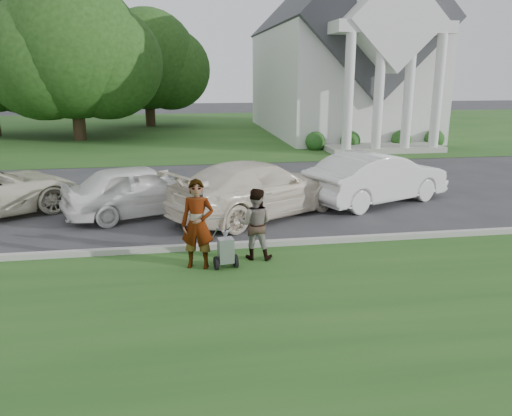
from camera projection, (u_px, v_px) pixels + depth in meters
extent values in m
plane|color=#333335|center=(268.00, 255.00, 11.65)|extent=(120.00, 120.00, 0.00)
cube|color=#214D1A|center=(299.00, 314.00, 8.79)|extent=(80.00, 7.00, 0.01)
cube|color=#214D1A|center=(204.00, 129.00, 37.38)|extent=(80.00, 30.00, 0.01)
cube|color=#9E9E93|center=(264.00, 244.00, 12.16)|extent=(80.00, 0.18, 0.15)
cube|color=white|center=(333.00, 81.00, 34.96)|extent=(9.00, 16.00, 7.00)
cube|color=#38383D|center=(335.00, 29.00, 34.04)|extent=(9.19, 17.00, 9.19)
cube|color=#9E9E93|center=(382.00, 148.00, 27.08)|extent=(6.20, 2.60, 0.30)
cylinder|color=white|center=(348.00, 95.00, 25.01)|extent=(0.50, 0.50, 6.00)
cylinder|color=white|center=(379.00, 95.00, 25.25)|extent=(0.50, 0.50, 6.00)
cylinder|color=white|center=(408.00, 95.00, 25.50)|extent=(0.50, 0.50, 6.00)
cylinder|color=white|center=(438.00, 95.00, 25.74)|extent=(0.50, 0.50, 6.00)
cube|color=white|center=(392.00, 28.00, 25.27)|extent=(6.20, 2.00, 0.60)
cube|color=white|center=(392.00, 21.00, 25.19)|extent=(5.09, 2.20, 5.09)
sphere|color=#1E4C19|center=(315.00, 142.00, 27.33)|extent=(1.10, 1.10, 1.10)
sphere|color=#1E4C19|center=(350.00, 141.00, 27.63)|extent=(1.10, 1.10, 1.10)
sphere|color=#1E4C19|center=(401.00, 140.00, 28.08)|extent=(1.10, 1.10, 1.10)
sphere|color=#1E4C19|center=(434.00, 139.00, 28.39)|extent=(1.10, 1.10, 1.10)
cylinder|color=#332316|center=(78.00, 114.00, 30.99)|extent=(0.76, 0.76, 3.20)
sphere|color=#1E3F13|center=(72.00, 48.00, 29.96)|extent=(8.40, 8.40, 8.40)
sphere|color=#1E3F13|center=(106.00, 63.00, 30.75)|extent=(6.89, 6.89, 6.89)
sphere|color=#1E3F13|center=(43.00, 59.00, 29.59)|extent=(7.22, 7.22, 7.22)
sphere|color=#1E3F13|center=(20.00, 55.00, 32.59)|extent=(7.54, 7.54, 7.54)
cylinder|color=#332316|center=(150.00, 107.00, 39.24)|extent=(0.76, 0.76, 3.00)
sphere|color=#1E3F13|center=(147.00, 59.00, 38.30)|extent=(7.60, 7.60, 7.60)
sphere|color=#1E3F13|center=(170.00, 70.00, 39.04)|extent=(6.23, 6.23, 6.23)
sphere|color=#1E3F13|center=(127.00, 67.00, 37.93)|extent=(6.54, 6.54, 6.54)
cylinder|color=black|center=(216.00, 263.00, 10.73)|extent=(0.11, 0.30, 0.29)
cylinder|color=black|center=(236.00, 261.00, 10.86)|extent=(0.11, 0.30, 0.29)
cylinder|color=#2D2D33|center=(226.00, 262.00, 10.79)|extent=(0.49, 0.11, 0.04)
cube|color=#989AA0|center=(226.00, 250.00, 10.72)|extent=(0.36, 0.31, 0.54)
cone|color=#989AA0|center=(225.00, 235.00, 10.63)|extent=(0.19, 0.19, 0.16)
cylinder|color=#2D2D33|center=(225.00, 231.00, 10.61)|extent=(0.04, 0.04, 0.06)
cylinder|color=#989AA0|center=(214.00, 234.00, 11.05)|extent=(0.14, 0.72, 0.52)
cylinder|color=#989AA0|center=(226.00, 233.00, 11.13)|extent=(0.14, 0.72, 0.52)
cylinder|color=#989AA0|center=(217.00, 218.00, 11.35)|extent=(0.31, 0.07, 0.03)
imported|color=#999999|center=(198.00, 225.00, 10.63)|extent=(0.80, 0.62, 1.94)
imported|color=#999999|center=(255.00, 224.00, 11.20)|extent=(0.93, 0.80, 1.63)
cylinder|color=#989AA0|center=(201.00, 229.00, 11.42)|extent=(0.05, 0.05, 1.30)
cube|color=#2D2D33|center=(201.00, 198.00, 11.23)|extent=(0.11, 0.08, 0.19)
cylinder|color=#989AA0|center=(200.00, 194.00, 11.20)|extent=(0.10, 0.10, 0.03)
imported|color=white|center=(141.00, 190.00, 14.72)|extent=(4.86, 3.27, 1.54)
imported|color=#F2E5CD|center=(258.00, 189.00, 14.64)|extent=(5.96, 4.87, 1.62)
imported|color=silver|center=(377.00, 178.00, 16.15)|extent=(5.28, 3.62, 1.65)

